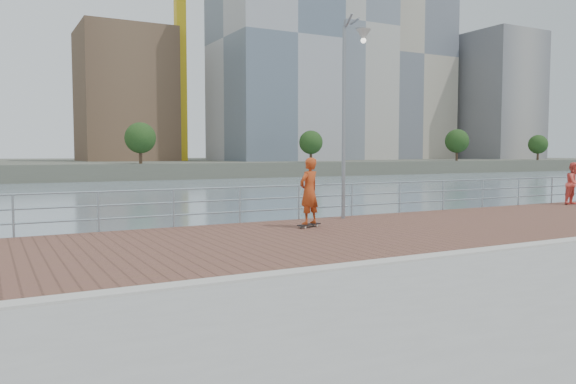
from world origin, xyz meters
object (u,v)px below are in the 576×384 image
skateboarder (309,191)px  bystander (574,183)px  street_lamp (352,81)px  guardrail (207,202)px

skateboarder → bystander: 13.19m
street_lamp → guardrail: bearing=168.0°
guardrail → street_lamp: bearing=-12.0°
guardrail → street_lamp: 5.86m
guardrail → skateboarder: size_ratio=20.58×
street_lamp → skateboarder: street_lamp is taller
skateboarder → bystander: skateboarder is taller
street_lamp → skateboarder: bearing=-156.4°
street_lamp → skateboarder: 4.03m
bystander → skateboarder: bearing=178.5°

